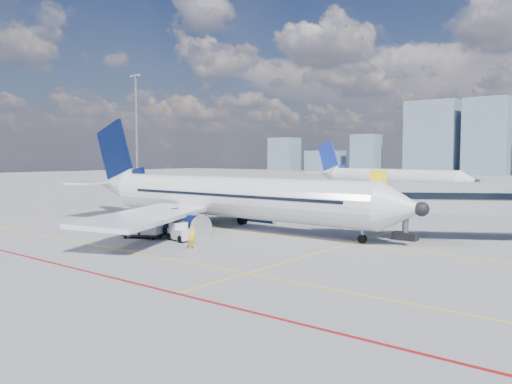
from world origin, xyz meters
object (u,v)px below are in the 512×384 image
(cargo_dolly, at_px, (143,226))
(ramp_worker, at_px, (192,238))
(second_aircraft, at_px, (385,179))
(belt_loader, at_px, (150,223))
(baggage_tug, at_px, (180,231))
(main_aircraft, at_px, (219,197))

(cargo_dolly, xyz_separation_m, ramp_worker, (7.54, -1.06, -0.16))
(second_aircraft, distance_m, belt_loader, 59.57)
(cargo_dolly, relative_size, ramp_worker, 2.14)
(belt_loader, bearing_deg, baggage_tug, -24.62)
(ramp_worker, bearing_deg, second_aircraft, 53.31)
(main_aircraft, height_order, baggage_tug, main_aircraft)
(baggage_tug, relative_size, cargo_dolly, 0.69)
(second_aircraft, height_order, belt_loader, second_aircraft)
(main_aircraft, height_order, cargo_dolly, main_aircraft)
(belt_loader, distance_m, ramp_worker, 12.79)
(second_aircraft, relative_size, belt_loader, 6.30)
(belt_loader, bearing_deg, ramp_worker, -27.59)
(cargo_dolly, bearing_deg, second_aircraft, 70.87)
(baggage_tug, distance_m, belt_loader, 8.43)
(main_aircraft, relative_size, ramp_worker, 23.82)
(baggage_tug, bearing_deg, main_aircraft, 122.70)
(cargo_dolly, xyz_separation_m, belt_loader, (-4.08, 4.27, -0.46))
(second_aircraft, distance_m, ramp_worker, 65.99)
(baggage_tug, relative_size, belt_loader, 0.45)
(main_aircraft, distance_m, ramp_worker, 13.19)
(main_aircraft, height_order, second_aircraft, main_aircraft)
(second_aircraft, relative_size, cargo_dolly, 9.58)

